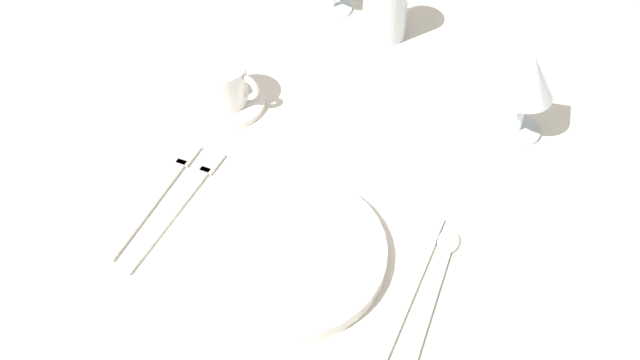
{
  "coord_description": "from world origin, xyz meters",
  "views": [
    {
      "loc": [
        0.28,
        -0.78,
        1.56
      ],
      "look_at": [
        -0.01,
        -0.1,
        0.76
      ],
      "focal_mm": 47.15,
      "sensor_mm": 36.0,
      "label": 1
    }
  ],
  "objects": [
    {
      "name": "fork_outer",
      "position": [
        -0.16,
        -0.2,
        0.74
      ],
      "size": [
        0.03,
        0.22,
        0.0
      ],
      "color": "beige",
      "rests_on": "dining_table"
    },
    {
      "name": "dinner_plate",
      "position": [
        -0.01,
        -0.22,
        0.75
      ],
      "size": [
        0.26,
        0.26,
        0.02
      ],
      "primitive_type": "cylinder",
      "color": "white",
      "rests_on": "dining_table"
    },
    {
      "name": "fork_inner",
      "position": [
        -0.2,
        -0.19,
        0.74
      ],
      "size": [
        0.02,
        0.21,
        0.0
      ],
      "color": "beige",
      "rests_on": "dining_table"
    },
    {
      "name": "spoon_soup",
      "position": [
        0.18,
        -0.18,
        0.74
      ],
      "size": [
        0.03,
        0.22,
        0.01
      ],
      "color": "beige",
      "rests_on": "dining_table"
    },
    {
      "name": "dining_table",
      "position": [
        0.0,
        0.0,
        0.66
      ],
      "size": [
        1.8,
        1.11,
        0.74
      ],
      "color": "silver",
      "rests_on": "ground"
    },
    {
      "name": "drink_tumbler",
      "position": [
        -0.04,
        0.24,
        0.79
      ],
      "size": [
        0.07,
        0.07,
        0.11
      ],
      "color": "silver",
      "rests_on": "dining_table"
    },
    {
      "name": "dinner_knife",
      "position": [
        0.15,
        -0.21,
        0.74
      ],
      "size": [
        0.02,
        0.22,
        0.0
      ],
      "color": "beige",
      "rests_on": "dining_table"
    },
    {
      "name": "wine_glass_left",
      "position": [
        0.21,
        0.11,
        0.83
      ],
      "size": [
        0.07,
        0.07,
        0.14
      ],
      "color": "silver",
      "rests_on": "dining_table"
    },
    {
      "name": "coffee_cup_left",
      "position": [
        -0.2,
        0.0,
        0.78
      ],
      "size": [
        0.1,
        0.08,
        0.06
      ],
      "color": "white",
      "rests_on": "saucer_left"
    },
    {
      "name": "saucer_left",
      "position": [
        -0.2,
        0.0,
        0.74
      ],
      "size": [
        0.12,
        0.12,
        0.01
      ],
      "primitive_type": "cylinder",
      "color": "white",
      "rests_on": "dining_table"
    }
  ]
}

